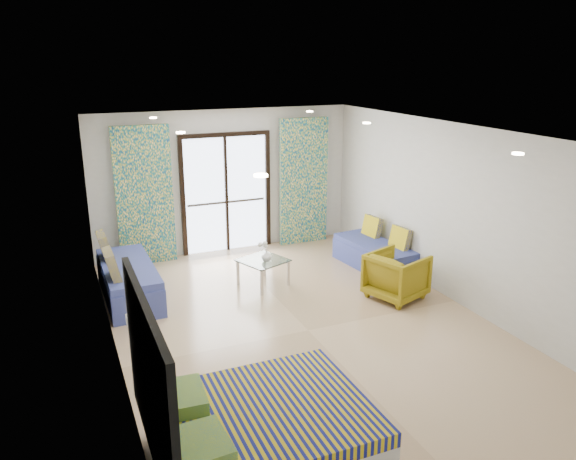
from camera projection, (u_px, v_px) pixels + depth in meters
name	position (u px, v px, depth m)	size (l,w,h in m)	color
floor	(308.00, 330.00, 7.74)	(5.00, 7.50, 0.01)	tan
ceiling	(310.00, 134.00, 6.95)	(5.00, 7.50, 0.01)	silver
wall_back	(225.00, 181.00, 10.64)	(5.00, 0.01, 2.70)	silver
wall_front	(529.00, 385.00, 4.05)	(5.00, 0.01, 2.70)	silver
wall_left	(111.00, 264.00, 6.41)	(0.01, 7.50, 2.70)	silver
wall_right	(462.00, 217.00, 8.28)	(0.01, 7.50, 2.70)	silver
balcony_door	(226.00, 186.00, 10.64)	(1.76, 0.08, 2.28)	black
balcony_rail	(226.00, 202.00, 10.74)	(1.52, 0.03, 0.04)	#595451
curtain_left	(145.00, 196.00, 9.93)	(1.00, 0.10, 2.50)	white
curtain_right	(304.00, 182.00, 11.09)	(1.00, 0.10, 2.50)	white
downlight_a	(261.00, 175.00, 4.67)	(0.12, 0.12, 0.02)	#FFE0B2
downlight_b	(518.00, 154.00, 5.72)	(0.12, 0.12, 0.02)	#FFE0B2
downlight_c	(181.00, 132.00, 7.31)	(0.12, 0.12, 0.02)	#FFE0B2
downlight_d	(367.00, 123.00, 8.36)	(0.12, 0.12, 0.02)	#FFE0B2
downlight_e	(153.00, 118.00, 9.07)	(0.12, 0.12, 0.02)	#FFE0B2
downlight_f	(310.00, 111.00, 10.12)	(0.12, 0.12, 0.02)	#FFE0B2
headboard	(150.00, 383.00, 4.61)	(0.06, 2.10, 1.50)	black
switch_plate	(127.00, 320.00, 5.71)	(0.02, 0.10, 0.10)	silver
bed	(263.00, 432.00, 5.21)	(1.93, 1.57, 0.67)	silver
daybed_left	(128.00, 279.00, 8.73)	(0.79, 1.96, 0.96)	#3B468E
daybed_right	(375.00, 254.00, 9.97)	(0.84, 1.74, 0.83)	#3B468E
coffee_table	(263.00, 262.00, 9.17)	(0.87, 0.87, 0.78)	silver
vase	(267.00, 256.00, 9.08)	(0.17, 0.18, 0.17)	white
armchair	(397.00, 273.00, 8.69)	(0.78, 0.73, 0.80)	olive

